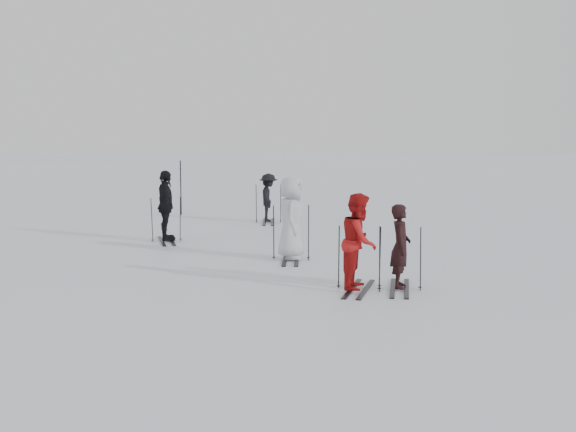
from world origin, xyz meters
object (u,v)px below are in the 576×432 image
object	(u,v)px
skier_red	(359,243)
skier_grey	(291,219)
piste_marker	(181,188)
skier_uphill_far	(268,198)
skier_uphill_left	(166,207)
skier_near_dark	(400,248)

from	to	relation	value
skier_red	skier_grey	world-z (taller)	skier_grey
piste_marker	skier_uphill_far	bearing A→B (deg)	-29.88
skier_red	skier_uphill_far	distance (m)	9.48
skier_uphill_left	skier_near_dark	bearing A→B (deg)	-150.77
skier_grey	piste_marker	world-z (taller)	skier_grey
skier_grey	skier_uphill_far	size ratio (longest dim) A/B	1.24
skier_near_dark	skier_red	bearing A→B (deg)	103.67
skier_grey	skier_uphill_left	xyz separation A→B (m)	(-3.36, 2.44, -0.01)
skier_red	skier_uphill_far	size ratio (longest dim) A/B	1.18
skier_red	piste_marker	size ratio (longest dim) A/B	0.96
skier_near_dark	piste_marker	world-z (taller)	piste_marker
skier_uphill_left	piste_marker	world-z (taller)	piste_marker
skier_uphill_far	piste_marker	xyz separation A→B (m)	(-3.09, 1.78, 0.17)
skier_near_dark	skier_uphill_left	xyz separation A→B (m)	(-5.49, 5.32, 0.14)
skier_red	skier_uphill_left	distance (m)	7.18
skier_grey	piste_marker	bearing A→B (deg)	26.59
skier_red	piste_marker	world-z (taller)	piste_marker
skier_grey	skier_uphill_left	bearing A→B (deg)	54.09
skier_uphill_left	piste_marker	bearing A→B (deg)	-10.15
skier_uphill_left	piste_marker	distance (m)	5.61
skier_near_dark	skier_red	size ratio (longest dim) A/B	0.88
skier_near_dark	skier_grey	bearing A→B (deg)	43.77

